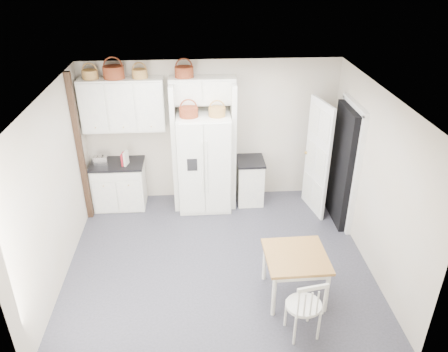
{
  "coord_description": "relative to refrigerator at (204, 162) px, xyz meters",
  "views": [
    {
      "loc": [
        -0.26,
        -5.34,
        4.3
      ],
      "look_at": [
        0.12,
        0.4,
        1.24
      ],
      "focal_mm": 35.0,
      "sensor_mm": 36.0,
      "label": 1
    }
  ],
  "objects": [
    {
      "name": "doorway_void",
      "position": [
        2.31,
        -0.62,
        0.14
      ],
      "size": [
        0.18,
        0.85,
        2.05
      ],
      "primitive_type": "cube",
      "color": "black",
      "rests_on": "floor"
    },
    {
      "name": "wall_left",
      "position": [
        -2.1,
        -1.62,
        0.42
      ],
      "size": [
        0.0,
        4.0,
        4.0
      ],
      "primitive_type": "plane",
      "rotation": [
        1.57,
        0.0,
        1.57
      ],
      "color": "#BFAE92",
      "rests_on": "floor"
    },
    {
      "name": "upper_cabinet",
      "position": [
        -1.35,
        0.21,
        1.02
      ],
      "size": [
        1.4,
        0.34,
        0.9
      ],
      "primitive_type": "cube",
      "color": "silver",
      "rests_on": "wall_back"
    },
    {
      "name": "windsor_chair",
      "position": [
        1.11,
        -3.12,
        -0.43
      ],
      "size": [
        0.5,
        0.47,
        0.9
      ],
      "primitive_type": "cube",
      "rotation": [
        0.0,
        0.0,
        0.17
      ],
      "color": "silver",
      "rests_on": "floor"
    },
    {
      "name": "wall_right",
      "position": [
        2.4,
        -1.62,
        0.42
      ],
      "size": [
        0.0,
        4.0,
        4.0
      ],
      "primitive_type": "plane",
      "rotation": [
        1.57,
        0.0,
        -1.57
      ],
      "color": "#BFAE92",
      "rests_on": "floor"
    },
    {
      "name": "counter_right",
      "position": [
        0.84,
        0.08,
        -0.05
      ],
      "size": [
        0.5,
        0.59,
        0.04
      ],
      "primitive_type": "cube",
      "color": "black",
      "rests_on": "base_cab_right"
    },
    {
      "name": "basket_fridge_b",
      "position": [
        0.23,
        -0.1,
        0.96
      ],
      "size": [
        0.28,
        0.28,
        0.15
      ],
      "primitive_type": "cylinder",
      "color": "#A16139",
      "rests_on": "refrigerator"
    },
    {
      "name": "wall_back",
      "position": [
        0.15,
        0.38,
        0.42
      ],
      "size": [
        4.5,
        0.0,
        4.5
      ],
      "primitive_type": "plane",
      "rotation": [
        1.57,
        0.0,
        0.0
      ],
      "color": "#BFAE92",
      "rests_on": "floor"
    },
    {
      "name": "toaster",
      "position": [
        -1.81,
        0.02,
        0.07
      ],
      "size": [
        0.24,
        0.14,
        0.17
      ],
      "primitive_type": "cube",
      "rotation": [
        0.0,
        0.0,
        -0.0
      ],
      "color": "silver",
      "rests_on": "counter_left"
    },
    {
      "name": "basket_fridge_a",
      "position": [
        -0.24,
        -0.1,
        0.97
      ],
      "size": [
        0.31,
        0.31,
        0.16
      ],
      "primitive_type": "cylinder",
      "color": "maroon",
      "rests_on": "refrigerator"
    },
    {
      "name": "base_cab_right",
      "position": [
        0.84,
        0.08,
        -0.48
      ],
      "size": [
        0.46,
        0.55,
        0.81
      ],
      "primitive_type": "cube",
      "color": "silver",
      "rests_on": "floor"
    },
    {
      "name": "dining_table",
      "position": [
        1.14,
        -2.45,
        -0.55
      ],
      "size": [
        0.83,
        0.83,
        0.68
      ],
      "primitive_type": "cube",
      "rotation": [
        0.0,
        0.0,
        0.02
      ],
      "color": "brown",
      "rests_on": "floor"
    },
    {
      "name": "floor",
      "position": [
        0.15,
        -1.62,
        -0.88
      ],
      "size": [
        4.5,
        4.5,
        0.0
      ],
      "primitive_type": "plane",
      "color": "#2F2F38",
      "rests_on": "ground"
    },
    {
      "name": "basket_upper_c",
      "position": [
        -1.02,
        0.21,
        1.54
      ],
      "size": [
        0.25,
        0.25,
        0.15
      ],
      "primitive_type": "cylinder",
      "color": "#A16139",
      "rests_on": "upper_cabinet"
    },
    {
      "name": "cookbook_red",
      "position": [
        -1.41,
        0.0,
        0.1
      ],
      "size": [
        0.06,
        0.15,
        0.22
      ],
      "primitive_type": "cube",
      "rotation": [
        0.0,
        0.0,
        -0.16
      ],
      "color": "#A51724",
      "rests_on": "counter_left"
    },
    {
      "name": "ceiling",
      "position": [
        0.15,
        -1.62,
        1.72
      ],
      "size": [
        4.5,
        4.5,
        0.0
      ],
      "primitive_type": "plane",
      "color": "white",
      "rests_on": "wall_back"
    },
    {
      "name": "base_cab_left",
      "position": [
        -1.55,
        0.08,
        -0.47
      ],
      "size": [
        0.9,
        0.57,
        0.83
      ],
      "primitive_type": "cube",
      "color": "silver",
      "rests_on": "floor"
    },
    {
      "name": "bridge_cabinet",
      "position": [
        0.0,
        0.21,
        1.24
      ],
      "size": [
        1.12,
        0.34,
        0.45
      ],
      "primitive_type": "cube",
      "color": "silver",
      "rests_on": "wall_back"
    },
    {
      "name": "door_slab",
      "position": [
        1.95,
        -0.28,
        0.14
      ],
      "size": [
        0.21,
        0.79,
        2.05
      ],
      "primitive_type": "cube",
      "rotation": [
        0.0,
        0.0,
        -1.36
      ],
      "color": "white",
      "rests_on": "floor"
    },
    {
      "name": "counter_left",
      "position": [
        -1.55,
        0.08,
        -0.03
      ],
      "size": [
        0.94,
        0.61,
        0.04
      ],
      "primitive_type": "cube",
      "color": "black",
      "rests_on": "base_cab_left"
    },
    {
      "name": "fridge_panel_right",
      "position": [
        0.51,
        0.08,
        0.27
      ],
      "size": [
        0.08,
        0.6,
        2.3
      ],
      "primitive_type": "cube",
      "color": "silver",
      "rests_on": "floor"
    },
    {
      "name": "trim_post",
      "position": [
        -2.05,
        -0.27,
        0.42
      ],
      "size": [
        0.09,
        0.09,
        2.6
      ],
      "primitive_type": "cube",
      "color": "black",
      "rests_on": "floor"
    },
    {
      "name": "cookbook_cream",
      "position": [
        -1.36,
        0.0,
        0.11
      ],
      "size": [
        0.08,
        0.17,
        0.25
      ],
      "primitive_type": "cube",
      "rotation": [
        0.0,
        0.0,
        -0.25
      ],
      "color": "beige",
      "rests_on": "counter_left"
    },
    {
      "name": "basket_bridge_a",
      "position": [
        -0.29,
        0.21,
        1.55
      ],
      "size": [
        0.31,
        0.31,
        0.18
      ],
      "primitive_type": "cylinder",
      "color": "maroon",
      "rests_on": "bridge_cabinet"
    },
    {
      "name": "basket_upper_a",
      "position": [
        -1.82,
        0.21,
        1.54
      ],
      "size": [
        0.26,
        0.26,
        0.15
      ],
      "primitive_type": "cylinder",
      "color": "#A16139",
      "rests_on": "upper_cabinet"
    },
    {
      "name": "fridge_panel_left",
      "position": [
        -0.51,
        0.08,
        0.27
      ],
      "size": [
        0.08,
        0.6,
        2.3
      ],
      "primitive_type": "cube",
      "color": "silver",
      "rests_on": "floor"
    },
    {
      "name": "refrigerator",
      "position": [
        0.0,
        0.0,
        0.0
      ],
      "size": [
        0.91,
        0.74,
        1.77
      ],
      "primitive_type": "cube",
      "color": "white",
      "rests_on": "floor"
    },
    {
      "name": "basket_upper_b",
      "position": [
        -1.44,
        0.21,
        1.57
      ],
      "size": [
        0.34,
        0.34,
        0.2
      ],
      "primitive_type": "cylinder",
      "color": "maroon",
      "rests_on": "upper_cabinet"
    }
  ]
}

